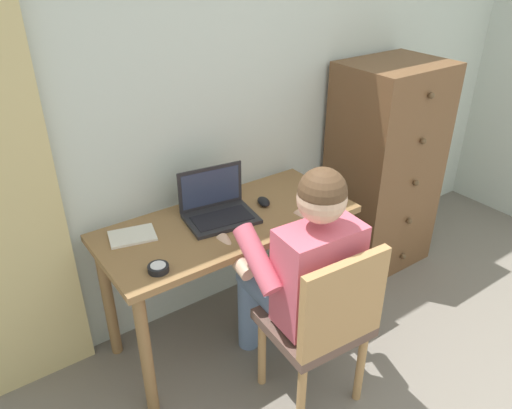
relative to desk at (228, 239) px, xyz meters
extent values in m
cube|color=silver|center=(0.33, 0.35, 0.63)|extent=(4.80, 0.05, 2.50)
cube|color=olive|center=(0.00, 0.00, 0.09)|extent=(1.28, 0.57, 0.03)
cylinder|color=olive|center=(-0.58, -0.23, -0.27)|extent=(0.06, 0.06, 0.69)
cylinder|color=olive|center=(0.58, -0.23, -0.27)|extent=(0.06, 0.06, 0.69)
cylinder|color=olive|center=(-0.58, 0.23, -0.27)|extent=(0.06, 0.06, 0.69)
cylinder|color=olive|center=(0.58, 0.23, -0.27)|extent=(0.06, 0.06, 0.69)
cube|color=brown|center=(1.20, 0.06, 0.05)|extent=(0.61, 0.48, 1.33)
sphere|color=brown|center=(1.20, -0.20, -0.49)|extent=(0.04, 0.04, 0.04)
sphere|color=brown|center=(1.20, -0.20, -0.22)|extent=(0.04, 0.04, 0.04)
sphere|color=brown|center=(1.20, -0.20, 0.05)|extent=(0.04, 0.04, 0.04)
sphere|color=brown|center=(1.20, -0.20, 0.31)|extent=(0.04, 0.04, 0.04)
sphere|color=brown|center=(1.20, -0.20, 0.58)|extent=(0.04, 0.04, 0.04)
cube|color=brown|center=(0.09, -0.57, -0.18)|extent=(0.45, 0.43, 0.05)
cube|color=tan|center=(0.07, -0.74, 0.05)|extent=(0.42, 0.07, 0.42)
cylinder|color=tan|center=(0.27, -0.42, -0.41)|extent=(0.04, 0.04, 0.41)
cylinder|color=tan|center=(-0.07, -0.39, -0.41)|extent=(0.04, 0.04, 0.41)
cylinder|color=tan|center=(0.24, -0.74, -0.41)|extent=(0.04, 0.04, 0.41)
cylinder|color=tan|center=(-0.10, -0.71, -0.41)|extent=(0.04, 0.04, 0.41)
cylinder|color=#6B84AD|center=(0.19, -0.35, -0.14)|extent=(0.17, 0.41, 0.14)
cylinder|color=#6B84AD|center=(0.01, -0.34, -0.14)|extent=(0.17, 0.41, 0.14)
cylinder|color=#6B84AD|center=(0.20, -0.15, -0.38)|extent=(0.11, 0.11, 0.48)
cylinder|color=#6B84AD|center=(0.02, -0.14, -0.38)|extent=(0.11, 0.11, 0.48)
cube|color=#D1566B|center=(0.08, -0.58, 0.09)|extent=(0.37, 0.22, 0.46)
cylinder|color=#D1566B|center=(0.31, -0.46, 0.17)|extent=(0.11, 0.30, 0.25)
cylinder|color=#D1566B|center=(-0.13, -0.43, 0.17)|extent=(0.11, 0.30, 0.25)
cylinder|color=#DBAD8E|center=(0.33, -0.26, 0.07)|extent=(0.09, 0.27, 0.11)
cylinder|color=#DBAD8E|center=(-0.11, -0.23, 0.07)|extent=(0.09, 0.27, 0.11)
sphere|color=#DBAD8E|center=(0.08, -0.57, 0.45)|extent=(0.20, 0.20, 0.20)
sphere|color=#513823|center=(0.08, -0.57, 0.48)|extent=(0.20, 0.20, 0.20)
cube|color=#232326|center=(-0.03, 0.01, 0.12)|extent=(0.37, 0.29, 0.02)
cube|color=black|center=(-0.03, 0.00, 0.13)|extent=(0.30, 0.19, 0.00)
cube|color=#232326|center=(-0.01, 0.14, 0.24)|extent=(0.34, 0.06, 0.22)
cube|color=#2D3851|center=(-0.01, 0.13, 0.24)|extent=(0.30, 0.05, 0.18)
ellipsoid|color=black|center=(0.24, 0.03, 0.13)|extent=(0.09, 0.11, 0.03)
cylinder|color=black|center=(-0.46, -0.19, 0.12)|extent=(0.09, 0.09, 0.03)
cylinder|color=silver|center=(-0.46, -0.19, 0.14)|extent=(0.06, 0.06, 0.00)
cube|color=silver|center=(-0.45, 0.13, 0.12)|extent=(0.24, 0.20, 0.01)
cylinder|color=silver|center=(0.47, -0.19, 0.16)|extent=(0.08, 0.08, 0.09)
torus|color=silver|center=(0.52, -0.19, 0.16)|extent=(0.06, 0.01, 0.06)
camera|label=1|loc=(-1.11, -1.80, 1.37)|focal=34.80mm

